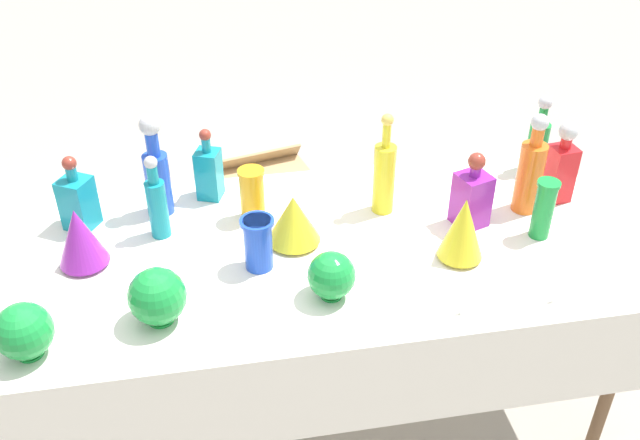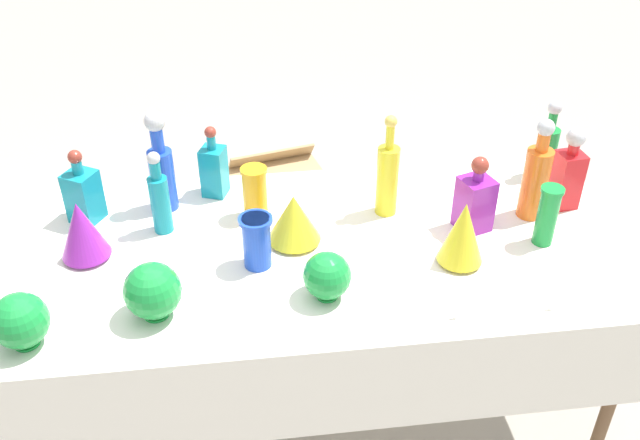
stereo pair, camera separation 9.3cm
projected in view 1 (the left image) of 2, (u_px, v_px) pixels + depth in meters
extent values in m
plane|color=#A0998C|center=(320.00, 403.00, 2.74)|extent=(40.00, 40.00, 0.00)
cube|color=white|center=(320.00, 249.00, 2.31)|extent=(2.05, 0.94, 0.03)
cube|color=white|center=(349.00, 392.00, 2.02)|extent=(2.05, 0.01, 0.34)
cylinder|color=brown|center=(613.00, 377.00, 2.37)|extent=(0.04, 0.04, 0.73)
cylinder|color=brown|center=(63.00, 297.00, 2.70)|extent=(0.04, 0.04, 0.73)
cylinder|color=brown|center=(523.00, 245.00, 2.96)|extent=(0.04, 0.04, 0.73)
cylinder|color=teal|center=(158.00, 209.00, 2.30)|extent=(0.06, 0.06, 0.20)
cylinder|color=teal|center=(153.00, 175.00, 2.22)|extent=(0.03, 0.03, 0.06)
sphere|color=#B2B2B7|center=(151.00, 162.00, 2.20)|extent=(0.04, 0.04, 0.04)
cylinder|color=#198C38|center=(537.00, 147.00, 2.65)|extent=(0.07, 0.07, 0.19)
cylinder|color=#198C38|center=(543.00, 115.00, 2.57)|extent=(0.03, 0.03, 0.07)
sphere|color=#B2B2B7|center=(545.00, 103.00, 2.54)|extent=(0.05, 0.05, 0.05)
cylinder|color=yellow|center=(384.00, 179.00, 2.41)|extent=(0.07, 0.07, 0.25)
cylinder|color=yellow|center=(387.00, 135.00, 2.31)|extent=(0.03, 0.03, 0.09)
sphere|color=gold|center=(388.00, 120.00, 2.28)|extent=(0.04, 0.04, 0.04)
cylinder|color=blue|center=(159.00, 184.00, 2.41)|extent=(0.08, 0.08, 0.22)
cylinder|color=blue|center=(152.00, 143.00, 2.32)|extent=(0.04, 0.04, 0.09)
sphere|color=#B2B2B7|center=(150.00, 125.00, 2.28)|extent=(0.07, 0.07, 0.07)
cylinder|color=orange|center=(529.00, 178.00, 2.41)|extent=(0.09, 0.09, 0.25)
cylinder|color=orange|center=(537.00, 136.00, 2.32)|extent=(0.04, 0.04, 0.07)
sphere|color=#B2B2B7|center=(540.00, 122.00, 2.29)|extent=(0.06, 0.06, 0.06)
cube|color=teal|center=(209.00, 174.00, 2.50)|extent=(0.10, 0.10, 0.18)
cylinder|color=teal|center=(206.00, 145.00, 2.43)|extent=(0.03, 0.03, 0.05)
sphere|color=maroon|center=(205.00, 135.00, 2.41)|extent=(0.04, 0.04, 0.04)
cube|color=red|center=(559.00, 173.00, 2.48)|extent=(0.09, 0.09, 0.21)
cylinder|color=red|center=(566.00, 142.00, 2.41)|extent=(0.04, 0.04, 0.04)
sphere|color=#B2B2B7|center=(569.00, 131.00, 2.38)|extent=(0.06, 0.06, 0.06)
cube|color=purple|center=(471.00, 200.00, 2.36)|extent=(0.13, 0.13, 0.19)
cylinder|color=purple|center=(475.00, 171.00, 2.29)|extent=(0.04, 0.04, 0.04)
sphere|color=maroon|center=(477.00, 161.00, 2.27)|extent=(0.06, 0.06, 0.06)
cube|color=teal|center=(78.00, 203.00, 2.35)|extent=(0.13, 0.13, 0.18)
cylinder|color=teal|center=(72.00, 173.00, 2.28)|extent=(0.04, 0.04, 0.05)
sphere|color=maroon|center=(69.00, 163.00, 2.26)|extent=(0.05, 0.05, 0.05)
cylinder|color=orange|center=(252.00, 194.00, 2.38)|extent=(0.08, 0.08, 0.19)
cylinder|color=orange|center=(251.00, 172.00, 2.33)|extent=(0.09, 0.09, 0.01)
cylinder|color=#198C38|center=(544.00, 209.00, 2.29)|extent=(0.07, 0.07, 0.21)
cylinder|color=#198C38|center=(549.00, 184.00, 2.24)|extent=(0.07, 0.07, 0.01)
cylinder|color=blue|center=(258.00, 244.00, 2.17)|extent=(0.09, 0.09, 0.17)
cylinder|color=blue|center=(257.00, 222.00, 2.12)|extent=(0.10, 0.10, 0.01)
cylinder|color=yellow|center=(294.00, 240.00, 2.32)|extent=(0.09, 0.09, 0.01)
cone|color=yellow|center=(293.00, 218.00, 2.27)|extent=(0.17, 0.17, 0.16)
cylinder|color=purple|center=(86.00, 262.00, 2.22)|extent=(0.07, 0.07, 0.01)
cone|color=purple|center=(79.00, 236.00, 2.17)|extent=(0.15, 0.15, 0.19)
cylinder|color=yellow|center=(459.00, 256.00, 2.25)|extent=(0.07, 0.07, 0.01)
cone|color=yellow|center=(463.00, 228.00, 2.19)|extent=(0.14, 0.14, 0.21)
cylinder|color=#198C38|center=(161.00, 319.00, 2.01)|extent=(0.07, 0.07, 0.01)
sphere|color=#198C38|center=(157.00, 296.00, 1.96)|extent=(0.16, 0.16, 0.16)
cylinder|color=#198C38|center=(331.00, 295.00, 2.10)|extent=(0.06, 0.06, 0.01)
sphere|color=#198C38|center=(332.00, 275.00, 2.06)|extent=(0.14, 0.14, 0.14)
cylinder|color=#198C38|center=(31.00, 353.00, 1.90)|extent=(0.07, 0.07, 0.01)
sphere|color=#198C38|center=(24.00, 331.00, 1.86)|extent=(0.15, 0.15, 0.15)
cube|color=white|center=(560.00, 296.00, 2.08)|extent=(0.06, 0.02, 0.04)
cube|color=white|center=(469.00, 307.00, 2.04)|extent=(0.06, 0.03, 0.04)
cube|color=tan|center=(263.00, 200.00, 3.65)|extent=(0.57, 0.48, 0.29)
cube|color=tan|center=(259.00, 158.00, 3.64)|extent=(0.45, 0.17, 0.09)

